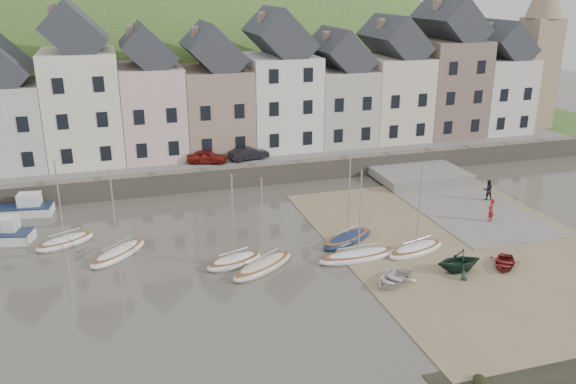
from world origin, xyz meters
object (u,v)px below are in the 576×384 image
object	(u,v)px
person_red	(491,210)
car_left	(207,157)
person_dark	(488,190)
rowboat_white	(393,279)
car_right	(249,153)
rowboat_red	(504,263)
sailboat_0	(65,241)
rowboat_green	(459,261)

from	to	relation	value
person_red	car_left	world-z (taller)	car_left
person_dark	car_left	bearing A→B (deg)	-16.98
rowboat_white	car_right	world-z (taller)	car_right
rowboat_red	sailboat_0	bearing A→B (deg)	-163.74
rowboat_white	person_red	xyz separation A→B (m)	(11.40, 6.73, 0.64)
person_red	person_dark	bearing A→B (deg)	-152.19
rowboat_green	person_dark	size ratio (longest dim) A/B	1.69
rowboat_green	person_dark	distance (m)	14.19
rowboat_white	rowboat_red	distance (m)	7.75
rowboat_red	car_left	xyz separation A→B (m)	(-14.97, 23.18, 1.88)
sailboat_0	rowboat_green	distance (m)	26.31
rowboat_white	car_right	distance (m)	23.44
person_dark	car_left	xyz separation A→B (m)	(-21.18, 12.28, 1.23)
rowboat_red	car_right	world-z (taller)	car_right
car_right	rowboat_white	bearing A→B (deg)	176.69
sailboat_0	car_right	xyz separation A→B (m)	(15.75, 11.43, 1.94)
rowboat_white	rowboat_green	world-z (taller)	rowboat_green
sailboat_0	person_red	distance (m)	30.89
rowboat_green	rowboat_red	world-z (taller)	rowboat_green
rowboat_green	rowboat_red	bearing A→B (deg)	86.46
rowboat_white	person_dark	distance (m)	17.69
rowboat_red	car_right	xyz separation A→B (m)	(-11.08, 23.18, 1.87)
person_dark	rowboat_white	bearing A→B (deg)	50.96
car_left	rowboat_white	bearing A→B (deg)	-144.21
person_dark	car_right	distance (m)	21.24
rowboat_green	car_right	size ratio (longest dim) A/B	0.79
rowboat_red	person_dark	world-z (taller)	person_dark
car_left	sailboat_0	bearing A→B (deg)	152.40
rowboat_white	rowboat_red	world-z (taller)	rowboat_white
sailboat_0	rowboat_white	bearing A→B (deg)	-31.53
car_left	car_right	distance (m)	3.89
rowboat_white	rowboat_red	size ratio (longest dim) A/B	1.13
person_red	rowboat_green	bearing A→B (deg)	13.53
person_red	rowboat_red	bearing A→B (deg)	31.46
car_right	rowboat_green	bearing A→B (deg)	-172.46
rowboat_white	rowboat_green	bearing A→B (deg)	60.66
sailboat_0	rowboat_green	size ratio (longest dim) A/B	2.18
rowboat_white	rowboat_green	distance (m)	4.61
rowboat_green	person_dark	world-z (taller)	person_dark
rowboat_green	sailboat_0	bearing A→B (deg)	-114.94
rowboat_white	person_dark	size ratio (longest dim) A/B	1.73
person_red	person_dark	distance (m)	4.85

